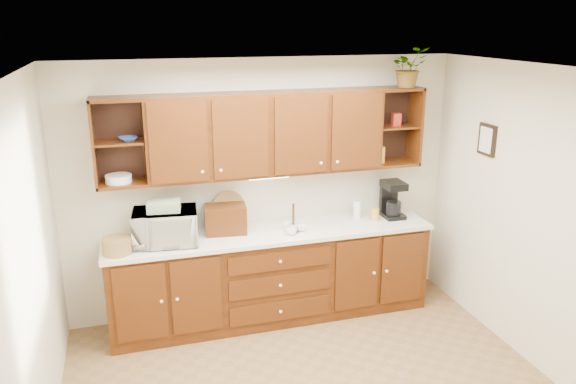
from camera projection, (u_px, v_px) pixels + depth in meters
ceiling at (325, 73)px, 3.73m from camera, size 4.00×4.00×0.00m
back_wall at (263, 188)px, 5.72m from camera, size 4.00×0.00×4.00m
left_wall at (26, 289)px, 3.57m from camera, size 0.00×3.50×3.50m
right_wall at (548, 226)px, 4.66m from camera, size 0.00×3.50×3.50m
base_cabinets at (272, 276)px, 5.69m from camera, size 3.20×0.60×0.90m
countertop at (272, 233)px, 5.55m from camera, size 3.24×0.64×0.04m
upper_cabinets at (268, 133)px, 5.40m from camera, size 3.20×0.33×0.80m
undercabinet_light at (269, 177)px, 5.47m from camera, size 0.40×0.05×0.02m
framed_picture at (487, 140)px, 5.32m from camera, size 0.03×0.24×0.30m
wicker_basket at (117, 246)px, 5.00m from camera, size 0.34×0.34×0.15m
microwave at (165, 227)px, 5.20m from camera, size 0.62×0.45×0.32m
towel_stack at (164, 206)px, 5.13m from camera, size 0.32×0.26×0.09m
wine_bottle at (186, 222)px, 5.36m from camera, size 0.09×0.09×0.31m
woven_tray at (229, 226)px, 5.66m from camera, size 0.39×0.20×0.37m
bread_box at (225, 219)px, 5.46m from camera, size 0.42×0.29×0.28m
mug_tree at (293, 227)px, 5.51m from camera, size 0.22×0.24×0.29m
canister_red at (391, 209)px, 5.99m from camera, size 0.14×0.14×0.13m
canister_white at (357, 209)px, 5.88m from camera, size 0.09×0.09×0.19m
canister_yellow at (375, 215)px, 5.83m from camera, size 0.09×0.09×0.12m
coffee_maker at (392, 199)px, 5.91m from camera, size 0.21×0.27×0.39m
bowl_stack at (128, 139)px, 5.01m from camera, size 0.20×0.20×0.04m
plate_stack at (119, 179)px, 5.10m from camera, size 0.26×0.26×0.07m
pantry_box_yellow at (379, 155)px, 5.78m from camera, size 0.10×0.07×0.17m
pantry_box_red at (396, 119)px, 5.74m from camera, size 0.09×0.08×0.13m
potted_plant at (409, 67)px, 5.55m from camera, size 0.37×0.32×0.40m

